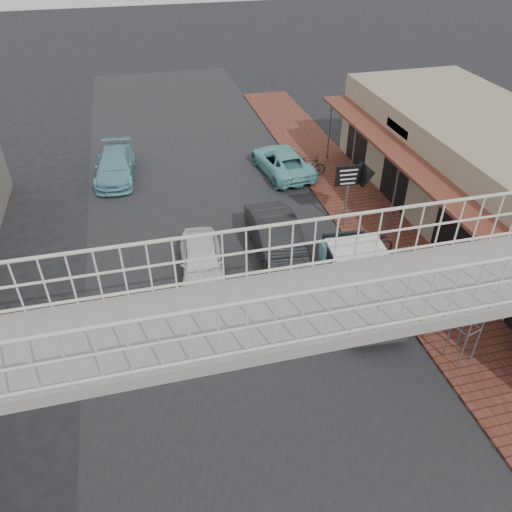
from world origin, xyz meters
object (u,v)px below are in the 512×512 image
angkot_far (115,166)px  motorcycle_far (309,167)px  white_hatchback (202,261)px  angkot_van (363,279)px  angkot_curb (282,161)px  arrow_sign (366,175)px  dark_sedan (277,239)px  motorcycle_near (369,245)px  street_clock (479,292)px

angkot_far → motorcycle_far: angkot_far is taller
white_hatchback → angkot_van: 5.65m
angkot_curb → arrow_sign: 6.05m
angkot_far → angkot_van: angkot_van is taller
angkot_van → dark_sedan: bearing=121.1°
motorcycle_near → dark_sedan: bearing=78.0°
angkot_curb → angkot_van: 10.26m
angkot_van → street_clock: 3.64m
angkot_van → motorcycle_near: 3.09m
dark_sedan → motorcycle_near: 3.43m
dark_sedan → motorcycle_near: bearing=-15.9°
angkot_curb → street_clock: street_clock is taller
angkot_curb → motorcycle_far: (1.10, -0.86, -0.02)m
arrow_sign → dark_sedan: bearing=-160.7°
angkot_van → street_clock: bearing=-51.4°
dark_sedan → angkot_curb: size_ratio=1.03×
white_hatchback → street_clock: (6.56, -5.88, 1.99)m
angkot_far → arrow_sign: (9.59, -6.99, 1.75)m
angkot_van → motorcycle_near: size_ratio=2.23×
motorcycle_near → angkot_far: bearing=49.5°
dark_sedan → angkot_van: (1.78, -3.60, 0.50)m
white_hatchback → street_clock: bearing=-36.7°
street_clock → arrow_sign: bearing=72.6°
motorcycle_far → arrow_sign: arrow_sign is taller
angkot_far → angkot_van: bearing=-52.2°
angkot_van → motorcycle_near: angkot_van is taller
white_hatchback → street_clock: street_clock is taller
angkot_curb → angkot_van: (-0.41, -10.23, 0.64)m
angkot_far → dark_sedan: bearing=-49.6°
dark_sedan → arrow_sign: 4.34m
angkot_van → arrow_sign: size_ratio=1.47×
angkot_far → street_clock: 17.36m
white_hatchback → dark_sedan: 2.96m
dark_sedan → angkot_curb: (2.18, 6.63, -0.14)m
angkot_curb → motorcycle_near: 7.70m
dark_sedan → motorcycle_far: size_ratio=2.76×
white_hatchback → arrow_sign: 7.19m
motorcycle_near → arrow_sign: arrow_sign is taller
street_clock → motorcycle_near: bearing=78.2°
dark_sedan → angkot_far: dark_sedan is taller
motorcycle_near → street_clock: size_ratio=0.61×
angkot_van → angkot_far: bearing=127.5°
motorcycle_far → street_clock: street_clock is taller
motorcycle_far → dark_sedan: bearing=156.4°
angkot_curb → street_clock: bearing=90.2°
motorcycle_near → street_clock: 5.79m
motorcycle_far → street_clock: bearing=-172.3°
angkot_van → motorcycle_near: (1.51, 2.61, -0.66)m
motorcycle_near → angkot_van: bearing=154.8°
angkot_van → arrow_sign: 5.27m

